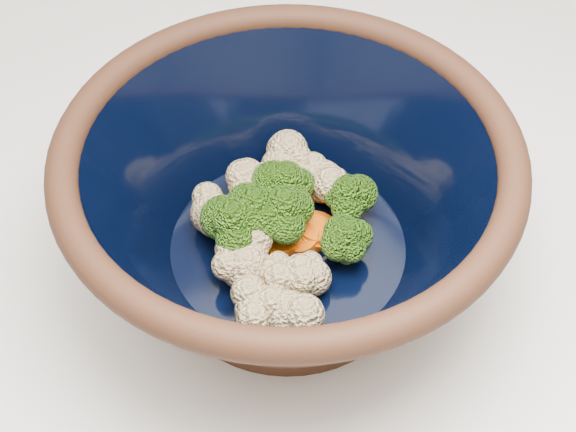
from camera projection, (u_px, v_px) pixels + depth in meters
mixing_bowl at (288, 204)px, 0.55m from camera, size 0.39×0.39×0.13m
vegetable_pile at (275, 219)px, 0.57m from camera, size 0.13×0.15×0.06m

